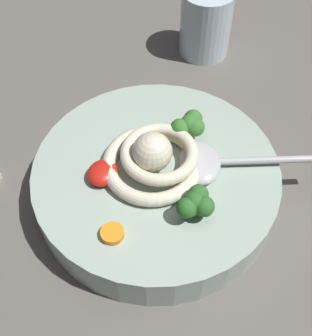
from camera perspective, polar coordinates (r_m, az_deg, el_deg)
name	(u,v)px	position (r cm, az deg, el deg)	size (l,w,h in cm)	color
table_slab	(163,211)	(51.59, 0.91, -5.61)	(100.94, 100.94, 3.37)	#5B5651
soup_bowl	(156,181)	(48.91, 0.00, -1.66)	(27.10, 27.10, 4.79)	#9EB2A3
noodle_pile	(154,158)	(45.96, -0.22, 1.29)	(11.99, 11.75, 4.82)	beige
soup_spoon	(213,162)	(46.97, 7.50, 0.82)	(11.21, 16.73, 1.60)	#B7B7BC
chili_sauce_dollop	(103,173)	(46.00, -7.01, -0.62)	(3.55, 3.19, 1.60)	red
broccoli_floret_center	(188,124)	(48.58, 4.19, 5.75)	(4.18, 3.59, 3.30)	#7A9E60
broccoli_floret_left	(196,203)	(42.22, 5.25, -4.58)	(4.05, 3.49, 3.21)	#7A9E60
carrot_slice_rear	(145,143)	(48.86, -1.40, 3.29)	(2.43, 2.43, 0.72)	orange
carrot_slice_extra_a	(112,233)	(42.40, -5.76, -8.56)	(2.32, 2.32, 0.72)	orange
drinking_glass	(206,23)	(67.23, 6.55, 18.43)	(7.52, 7.52, 9.78)	silver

